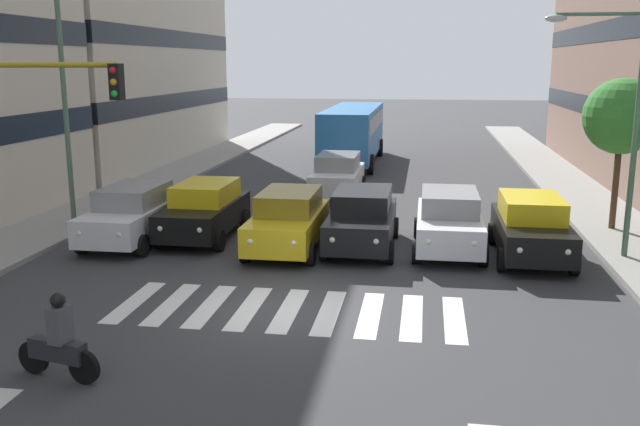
{
  "coord_description": "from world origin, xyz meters",
  "views": [
    {
      "loc": [
        -2.87,
        14.13,
        5.35
      ],
      "look_at": [
        -0.02,
        -4.41,
        1.24
      ],
      "focal_mm": 38.68,
      "sensor_mm": 36.0,
      "label": 1
    }
  ],
  "objects": [
    {
      "name": "car_5",
      "position": [
        5.82,
        -5.09,
        0.89
      ],
      "size": [
        2.02,
        4.44,
        1.72
      ],
      "color": "silver",
      "rests_on": "ground_plane"
    },
    {
      "name": "car_row2_0",
      "position": [
        0.62,
        -13.32,
        0.89
      ],
      "size": [
        2.02,
        4.44,
        1.72
      ],
      "color": "silver",
      "rests_on": "ground_plane"
    },
    {
      "name": "bus_behind_traffic",
      "position": [
        0.99,
        -22.81,
        1.86
      ],
      "size": [
        2.78,
        10.5,
        3.0
      ],
      "color": "#286BAD",
      "rests_on": "ground_plane"
    },
    {
      "name": "car_3",
      "position": [
        0.99,
        -4.95,
        0.89
      ],
      "size": [
        2.02,
        4.44,
        1.72
      ],
      "color": "gold",
      "rests_on": "ground_plane"
    },
    {
      "name": "motorcycle_with_rider",
      "position": [
        3.24,
        3.91,
        0.65
      ],
      "size": [
        1.68,
        0.48,
        1.57
      ],
      "color": "black",
      "rests_on": "ground_plane"
    },
    {
      "name": "street_lamp_right",
      "position": [
        7.84,
        -6.25,
        4.99
      ],
      "size": [
        3.4,
        0.28,
        7.92
      ],
      "color": "#4C6B56",
      "rests_on": "sidewalk_right"
    },
    {
      "name": "street_tree_1",
      "position": [
        -8.87,
        -8.54,
        3.7
      ],
      "size": [
        2.36,
        2.36,
        4.75
      ],
      "color": "#513823",
      "rests_on": "sidewalk_left"
    },
    {
      "name": "car_1",
      "position": [
        -3.61,
        -5.58,
        0.89
      ],
      "size": [
        2.02,
        4.44,
        1.72
      ],
      "color": "silver",
      "rests_on": "ground_plane"
    },
    {
      "name": "traffic_light_gantry",
      "position": [
        6.27,
        0.15,
        3.67
      ],
      "size": [
        3.95,
        0.36,
        5.5
      ],
      "color": "#AD991E",
      "rests_on": "ground_plane"
    },
    {
      "name": "car_0",
      "position": [
        -5.85,
        -5.14,
        0.89
      ],
      "size": [
        2.02,
        4.44,
        1.72
      ],
      "color": "black",
      "rests_on": "ground_plane"
    },
    {
      "name": "car_4",
      "position": [
        3.84,
        -5.95,
        0.89
      ],
      "size": [
        2.02,
        4.44,
        1.72
      ],
      "color": "black",
      "rests_on": "ground_plane"
    },
    {
      "name": "crosswalk_markings",
      "position": [
        -0.0,
        0.0,
        0.0
      ],
      "size": [
        7.65,
        2.8,
        0.01
      ],
      "color": "silver",
      "rests_on": "ground_plane"
    },
    {
      "name": "car_2",
      "position": [
        -1.11,
        -5.45,
        0.89
      ],
      "size": [
        2.02,
        4.44,
        1.72
      ],
      "color": "black",
      "rests_on": "ground_plane"
    },
    {
      "name": "ground_plane",
      "position": [
        0.0,
        0.0,
        0.0
      ],
      "size": [
        180.0,
        180.0,
        0.0
      ],
      "primitive_type": "plane",
      "color": "#38383A"
    },
    {
      "name": "street_lamp_left",
      "position": [
        -7.94,
        -5.19,
        4.18
      ],
      "size": [
        2.6,
        0.28,
        6.57
      ],
      "color": "#4C6B56",
      "rests_on": "sidewalk_left"
    }
  ]
}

